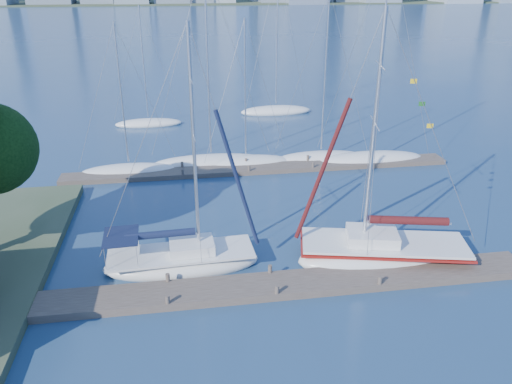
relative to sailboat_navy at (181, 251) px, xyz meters
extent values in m
plane|color=navy|center=(4.31, -2.67, -1.02)|extent=(700.00, 700.00, 0.00)
cube|color=#443A32|center=(4.31, -2.67, -0.82)|extent=(26.00, 2.00, 0.40)
cube|color=#443A32|center=(6.31, 13.33, -0.84)|extent=(30.00, 1.80, 0.36)
cube|color=#38472D|center=(4.31, 317.33, -1.02)|extent=(800.00, 100.00, 1.50)
ellipsoid|color=white|center=(0.00, 0.00, -0.79)|extent=(8.09, 2.94, 1.40)
cube|color=white|center=(0.00, 0.00, -0.13)|extent=(7.49, 2.71, 0.11)
cube|color=white|center=(0.56, 0.02, 0.20)|extent=(2.31, 1.79, 0.51)
cylinder|color=silver|center=(0.93, 0.04, 5.53)|extent=(0.17, 0.17, 11.24)
cylinder|color=silver|center=(-0.96, -0.04, 0.94)|extent=(3.79, 0.25, 0.09)
cylinder|color=black|center=(-0.96, -0.04, 1.04)|extent=(3.49, 0.52, 0.37)
cube|color=black|center=(-2.87, -0.12, 1.13)|extent=(1.77, 2.29, 0.07)
ellipsoid|color=white|center=(10.58, -0.84, -0.75)|extent=(9.66, 4.99, 1.62)
cube|color=white|center=(10.58, -0.84, 0.01)|extent=(8.95, 4.61, 0.13)
cube|color=white|center=(9.95, -0.70, 0.38)|extent=(2.96, 2.49, 0.59)
cylinder|color=silver|center=(9.53, -0.60, 5.89)|extent=(0.19, 0.19, 11.65)
cylinder|color=silver|center=(11.66, -1.09, 1.25)|extent=(4.28, 1.08, 0.11)
cylinder|color=#3E100D|center=(11.66, -1.09, 1.35)|extent=(4.01, 1.31, 0.43)
cube|color=maroon|center=(10.58, -0.84, -0.18)|extent=(9.16, 4.77, 0.11)
ellipsoid|color=white|center=(-3.71, 14.34, -0.82)|extent=(7.61, 4.03, 1.08)
cylinder|color=silver|center=(-3.71, 14.34, 5.02)|extent=(0.12, 0.12, 10.13)
ellipsoid|color=white|center=(2.65, 15.30, -0.80)|extent=(9.45, 2.97, 1.20)
cylinder|color=silver|center=(2.65, 15.30, 7.15)|extent=(0.13, 0.13, 14.16)
ellipsoid|color=white|center=(5.39, 14.83, -0.82)|extent=(7.61, 4.92, 1.10)
cylinder|color=silver|center=(5.39, 14.83, 5.09)|extent=(0.12, 0.12, 10.22)
ellipsoid|color=white|center=(11.64, 15.00, -0.82)|extent=(7.77, 3.74, 1.08)
cylinder|color=silver|center=(11.64, 15.00, 5.99)|extent=(0.12, 0.12, 12.06)
ellipsoid|color=white|center=(15.57, 13.94, -0.79)|extent=(9.12, 5.36, 1.24)
cylinder|color=silver|center=(15.57, 13.94, 7.60)|extent=(0.14, 0.14, 14.98)
ellipsoid|color=white|center=(-2.80, 27.96, -0.83)|extent=(6.96, 3.10, 1.03)
cylinder|color=silver|center=(-2.80, 27.96, 5.22)|extent=(0.11, 0.11, 10.59)
ellipsoid|color=white|center=(10.95, 30.82, -0.79)|extent=(8.20, 5.48, 1.26)
cylinder|color=silver|center=(10.95, 30.82, 7.21)|extent=(0.14, 0.14, 14.16)
camera|label=1|loc=(0.36, -22.55, 12.82)|focal=35.00mm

